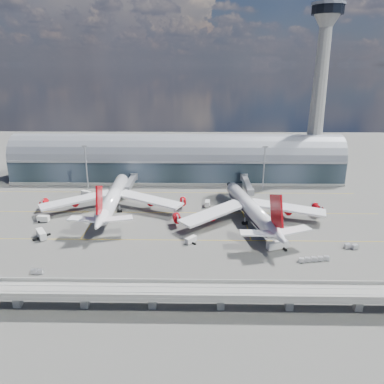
{
  "coord_description": "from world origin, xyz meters",
  "views": [
    {
      "loc": [
        13.23,
        -148.26,
        67.9
      ],
      "look_at": [
        10.49,
        10.0,
        14.0
      ],
      "focal_mm": 35.0,
      "sensor_mm": 36.0,
      "label": 1
    }
  ],
  "objects_px": {
    "airliner_right": "(251,209)",
    "floodlight_mast_right": "(264,167)",
    "service_truck_2": "(277,245)",
    "cargo_train_1": "(314,259)",
    "cargo_train_2": "(351,246)",
    "service_truck_0": "(41,234)",
    "service_truck_1": "(43,219)",
    "cargo_train_0": "(37,272)",
    "control_tower": "(319,94)",
    "service_truck_3": "(191,240)",
    "airliner_left": "(113,198)",
    "service_truck_5": "(86,193)",
    "service_truck_4": "(207,204)",
    "floodlight_mast_left": "(86,166)"
  },
  "relations": [
    {
      "from": "airliner_right",
      "to": "floodlight_mast_right",
      "type": "bearing_deg",
      "value": 62.73
    },
    {
      "from": "service_truck_2",
      "to": "cargo_train_1",
      "type": "bearing_deg",
      "value": -149.72
    },
    {
      "from": "cargo_train_2",
      "to": "service_truck_0",
      "type": "bearing_deg",
      "value": 73.56
    },
    {
      "from": "service_truck_1",
      "to": "cargo_train_0",
      "type": "relative_size",
      "value": 1.19
    },
    {
      "from": "control_tower",
      "to": "floodlight_mast_right",
      "type": "relative_size",
      "value": 4.01
    },
    {
      "from": "airliner_right",
      "to": "cargo_train_2",
      "type": "height_order",
      "value": "airliner_right"
    },
    {
      "from": "service_truck_3",
      "to": "cargo_train_1",
      "type": "distance_m",
      "value": 47.36
    },
    {
      "from": "airliner_left",
      "to": "service_truck_2",
      "type": "distance_m",
      "value": 82.34
    },
    {
      "from": "service_truck_1",
      "to": "cargo_train_0",
      "type": "distance_m",
      "value": 47.24
    },
    {
      "from": "airliner_left",
      "to": "cargo_train_2",
      "type": "bearing_deg",
      "value": -23.2
    },
    {
      "from": "floodlight_mast_right",
      "to": "cargo_train_1",
      "type": "distance_m",
      "value": 82.79
    },
    {
      "from": "service_truck_5",
      "to": "cargo_train_0",
      "type": "bearing_deg",
      "value": -150.29
    },
    {
      "from": "service_truck_4",
      "to": "cargo_train_0",
      "type": "xyz_separation_m",
      "value": [
        -59.81,
        -65.7,
        -0.68
      ]
    },
    {
      "from": "airliner_left",
      "to": "cargo_train_0",
      "type": "xyz_separation_m",
      "value": [
        -13.58,
        -58.6,
        -5.8
      ]
    },
    {
      "from": "service_truck_0",
      "to": "floodlight_mast_left",
      "type": "bearing_deg",
      "value": 53.82
    },
    {
      "from": "service_truck_4",
      "to": "airliner_left",
      "type": "bearing_deg",
      "value": -165.51
    },
    {
      "from": "service_truck_3",
      "to": "cargo_train_2",
      "type": "bearing_deg",
      "value": 38.24
    },
    {
      "from": "service_truck_3",
      "to": "service_truck_5",
      "type": "bearing_deg",
      "value": 177.93
    },
    {
      "from": "control_tower",
      "to": "cargo_train_1",
      "type": "relative_size",
      "value": 8.57
    },
    {
      "from": "floodlight_mast_left",
      "to": "control_tower",
      "type": "bearing_deg",
      "value": 11.72
    },
    {
      "from": "service_truck_2",
      "to": "cargo_train_0",
      "type": "distance_m",
      "value": 88.25
    },
    {
      "from": "airliner_right",
      "to": "service_truck_1",
      "type": "bearing_deg",
      "value": 169.45
    },
    {
      "from": "floodlight_mast_right",
      "to": "cargo_train_1",
      "type": "height_order",
      "value": "floodlight_mast_right"
    },
    {
      "from": "service_truck_4",
      "to": "cargo_train_2",
      "type": "xyz_separation_m",
      "value": [
        55.01,
        -45.28,
        -0.51
      ]
    },
    {
      "from": "cargo_train_1",
      "to": "floodlight_mast_left",
      "type": "bearing_deg",
      "value": 62.21
    },
    {
      "from": "control_tower",
      "to": "floodlight_mast_left",
      "type": "bearing_deg",
      "value": -168.28
    },
    {
      "from": "control_tower",
      "to": "service_truck_0",
      "type": "xyz_separation_m",
      "value": [
        -136.43,
        -92.05,
        -49.95
      ]
    },
    {
      "from": "service_truck_0",
      "to": "floodlight_mast_right",
      "type": "bearing_deg",
      "value": -2.64
    },
    {
      "from": "airliner_left",
      "to": "cargo_train_0",
      "type": "distance_m",
      "value": 60.43
    },
    {
      "from": "service_truck_4",
      "to": "service_truck_5",
      "type": "xyz_separation_m",
      "value": [
        -65.96,
        14.99,
        -0.06
      ]
    },
    {
      "from": "control_tower",
      "to": "service_truck_4",
      "type": "relative_size",
      "value": 20.08
    },
    {
      "from": "service_truck_1",
      "to": "control_tower",
      "type": "bearing_deg",
      "value": -59.25
    },
    {
      "from": "control_tower",
      "to": "cargo_train_1",
      "type": "xyz_separation_m",
      "value": [
        -29.39,
        -109.6,
        -50.81
      ]
    },
    {
      "from": "service_truck_3",
      "to": "cargo_train_0",
      "type": "height_order",
      "value": "service_truck_3"
    },
    {
      "from": "control_tower",
      "to": "cargo_train_2",
      "type": "relative_size",
      "value": 18.82
    },
    {
      "from": "floodlight_mast_right",
      "to": "control_tower",
      "type": "bearing_deg",
      "value": 38.66
    },
    {
      "from": "service_truck_5",
      "to": "cargo_train_1",
      "type": "distance_m",
      "value": 125.33
    },
    {
      "from": "floodlight_mast_left",
      "to": "service_truck_1",
      "type": "xyz_separation_m",
      "value": [
        -7.3,
        -47.15,
        -12.14
      ]
    },
    {
      "from": "control_tower",
      "to": "service_truck_2",
      "type": "bearing_deg",
      "value": -112.22
    },
    {
      "from": "airliner_right",
      "to": "cargo_train_1",
      "type": "xyz_separation_m",
      "value": [
        18.38,
        -36.15,
        -5.29
      ]
    },
    {
      "from": "airliner_left",
      "to": "service_truck_5",
      "type": "relative_size",
      "value": 12.66
    },
    {
      "from": "service_truck_0",
      "to": "cargo_train_0",
      "type": "height_order",
      "value": "service_truck_0"
    },
    {
      "from": "service_truck_1",
      "to": "service_truck_3",
      "type": "height_order",
      "value": "service_truck_1"
    },
    {
      "from": "floodlight_mast_left",
      "to": "service_truck_1",
      "type": "relative_size",
      "value": 4.93
    },
    {
      "from": "control_tower",
      "to": "service_truck_1",
      "type": "distance_m",
      "value": 168.55
    },
    {
      "from": "control_tower",
      "to": "airliner_right",
      "type": "height_order",
      "value": "control_tower"
    },
    {
      "from": "service_truck_0",
      "to": "cargo_train_2",
      "type": "height_order",
      "value": "service_truck_0"
    },
    {
      "from": "cargo_train_1",
      "to": "cargo_train_2",
      "type": "xyz_separation_m",
      "value": [
        17.33,
        10.22,
        0.1
      ]
    },
    {
      "from": "service_truck_4",
      "to": "service_truck_2",
      "type": "bearing_deg",
      "value": -54.56
    },
    {
      "from": "cargo_train_0",
      "to": "service_truck_4",
      "type": "bearing_deg",
      "value": -46.74
    }
  ]
}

